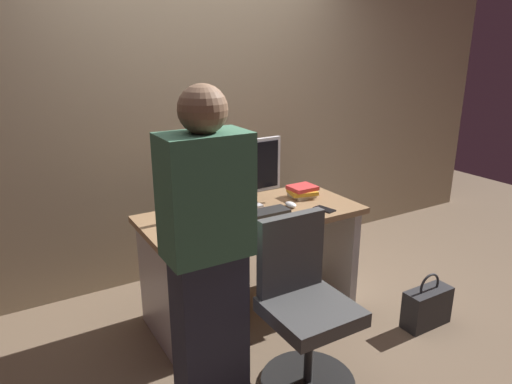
# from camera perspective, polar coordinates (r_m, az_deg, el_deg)

# --- Properties ---
(ground_plane) EXTENTS (9.00, 9.00, 0.00)m
(ground_plane) POSITION_cam_1_polar(r_m,az_deg,el_deg) (3.37, -0.45, -14.40)
(ground_plane) COLOR brown
(wall_back) EXTENTS (6.40, 0.10, 3.00)m
(wall_back) POSITION_cam_1_polar(r_m,az_deg,el_deg) (3.66, -7.72, 12.98)
(wall_back) COLOR tan
(wall_back) RESTS_ON ground
(desk) EXTENTS (1.44, 0.67, 0.75)m
(desk) POSITION_cam_1_polar(r_m,az_deg,el_deg) (3.13, -0.47, -6.40)
(desk) COLOR #93704C
(desk) RESTS_ON ground
(office_chair) EXTENTS (0.52, 0.52, 0.94)m
(office_chair) POSITION_cam_1_polar(r_m,az_deg,el_deg) (2.58, 5.88, -14.41)
(office_chair) COLOR black
(office_chair) RESTS_ON ground
(person_at_desk) EXTENTS (0.40, 0.24, 1.64)m
(person_at_desk) POSITION_cam_1_polar(r_m,az_deg,el_deg) (2.22, -5.93, -7.88)
(person_at_desk) COLOR #262838
(person_at_desk) RESTS_ON ground
(monitor) EXTENTS (0.54, 0.15, 0.46)m
(monitor) POSITION_cam_1_polar(r_m,az_deg,el_deg) (3.05, -1.29, 2.68)
(monitor) COLOR silver
(monitor) RESTS_ON desk
(keyboard) EXTENTS (0.43, 0.13, 0.02)m
(keyboard) POSITION_cam_1_polar(r_m,az_deg,el_deg) (2.98, 0.22, -2.69)
(keyboard) COLOR #262626
(keyboard) RESTS_ON desk
(mouse) EXTENTS (0.06, 0.10, 0.03)m
(mouse) POSITION_cam_1_polar(r_m,az_deg,el_deg) (3.13, 4.27, -1.55)
(mouse) COLOR white
(mouse) RESTS_ON desk
(cup_near_keyboard) EXTENTS (0.07, 0.07, 0.09)m
(cup_near_keyboard) POSITION_cam_1_polar(r_m,az_deg,el_deg) (2.73, -6.31, -4.06)
(cup_near_keyboard) COLOR #3372B2
(cup_near_keyboard) RESTS_ON desk
(book_stack) EXTENTS (0.22, 0.20, 0.08)m
(book_stack) POSITION_cam_1_polar(r_m,az_deg,el_deg) (3.33, 5.68, 0.09)
(book_stack) COLOR beige
(book_stack) RESTS_ON desk
(cell_phone) EXTENTS (0.10, 0.16, 0.01)m
(cell_phone) POSITION_cam_1_polar(r_m,az_deg,el_deg) (3.11, 8.39, -2.09)
(cell_phone) COLOR black
(cell_phone) RESTS_ON desk
(handbag) EXTENTS (0.34, 0.14, 0.38)m
(handbag) POSITION_cam_1_polar(r_m,az_deg,el_deg) (3.36, 20.21, -13.03)
(handbag) COLOR #262628
(handbag) RESTS_ON ground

